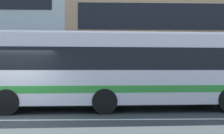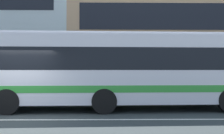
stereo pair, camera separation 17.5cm
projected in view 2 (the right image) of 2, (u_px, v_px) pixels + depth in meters
name	position (u px, v px, depth m)	size (l,w,h in m)	color
ground_plane	(10.00, 120.00, 8.79)	(160.00, 160.00, 0.00)	#323939
lane_centre_line	(10.00, 120.00, 8.79)	(60.00, 0.16, 0.01)	silver
hedge_row_far	(59.00, 91.00, 14.84)	(21.61, 1.10, 1.00)	#3B692F
apartment_block_right	(204.00, 36.00, 23.12)	(23.41, 9.38, 9.73)	tan
transit_bus	(119.00, 68.00, 11.23)	(10.95, 2.98, 3.29)	silver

